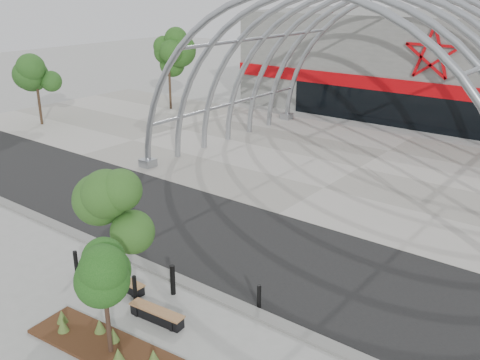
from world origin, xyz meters
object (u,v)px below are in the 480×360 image
at_px(street_tree_1, 103,267).
at_px(bench_0, 124,283).
at_px(street_tree_0, 105,215).
at_px(bollard_2, 135,288).
at_px(bench_1, 157,315).

xyz_separation_m(street_tree_1, bench_0, (-2.48, 2.64, -2.69)).
relative_size(street_tree_0, street_tree_1, 1.04).
bearing_deg(bollard_2, street_tree_1, -56.12).
distance_m(bench_0, bollard_2, 0.96).
height_order(street_tree_0, street_tree_1, street_tree_0).
height_order(street_tree_0, bollard_2, street_tree_0).
bearing_deg(bollard_2, street_tree_0, -167.31).
relative_size(street_tree_0, bench_0, 2.21).
bearing_deg(street_tree_0, bench_0, 82.19).
height_order(bench_1, bollard_2, bollard_2).
distance_m(street_tree_0, bench_0, 2.85).
bearing_deg(bench_0, street_tree_1, -46.75).
xyz_separation_m(street_tree_0, bollard_2, (0.95, 0.21, -2.54)).
xyz_separation_m(street_tree_0, street_tree_1, (2.55, -2.16, -0.12)).
height_order(street_tree_1, bench_1, street_tree_1).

